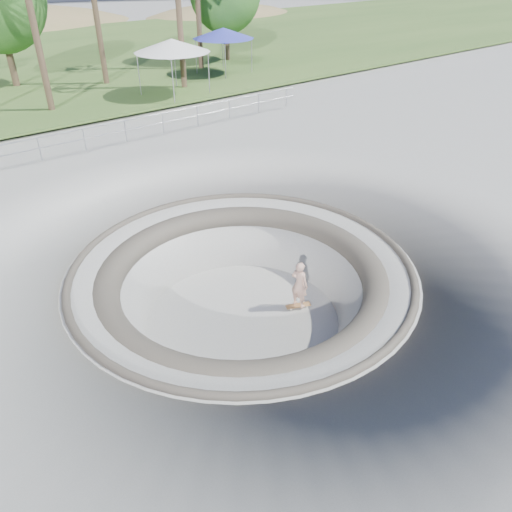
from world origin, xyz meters
The scene contains 7 objects.
ground centered at (0.00, 0.00, 0.00)m, with size 180.00×180.00×0.00m, color #A0A09B.
skate_bowl centered at (0.00, 0.00, -1.83)m, with size 14.00×14.00×4.10m.
safety_railing centered at (0.00, 12.00, 0.69)m, with size 25.00×0.06×1.03m.
skateboard centered at (1.75, -0.68, -1.83)m, with size 0.85×0.53×0.09m.
skater centered at (1.75, -0.68, -1.00)m, with size 0.60×0.39×1.64m, color tan.
canopy_white centered at (8.14, 18.00, 3.08)m, with size 6.16×6.16×3.20m.
canopy_blue centered at (14.01, 21.17, 2.92)m, with size 5.81×5.81×3.01m.
Camera 1 is at (-7.25, -10.06, 8.15)m, focal length 35.00 mm.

